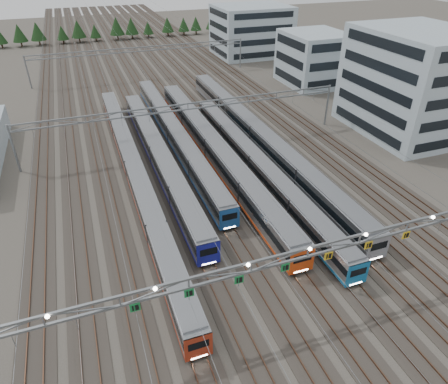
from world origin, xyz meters
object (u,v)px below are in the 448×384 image
object	(u,v)px
gantry_near	(308,255)
gantry_mid	(188,112)
gantry_far	(141,53)
train_d	(213,148)
train_e	(256,164)
train_b	(159,155)
depot_bldg_mid	(314,59)
train_f	(257,135)
depot_bldg_north	(251,31)
depot_bldg_south	(414,83)
train_a	(134,169)
train_c	(175,133)

from	to	relation	value
gantry_near	gantry_mid	world-z (taller)	gantry_near
gantry_near	gantry_far	world-z (taller)	gantry_near
train_d	train_e	bearing A→B (deg)	-58.64
train_b	gantry_mid	size ratio (longest dim) A/B	0.91
depot_bldg_mid	gantry_far	bearing A→B (deg)	153.00
train_f	depot_bldg_north	size ratio (longest dim) A/B	3.00
train_d	train_e	size ratio (longest dim) A/B	1.15
gantry_mid	depot_bldg_south	bearing A→B (deg)	-10.21
train_d	gantry_mid	distance (m)	8.20
train_e	depot_bldg_mid	size ratio (longest dim) A/B	3.21
depot_bldg_south	depot_bldg_north	distance (m)	65.77
gantry_far	depot_bldg_south	distance (m)	66.52
depot_bldg_north	depot_bldg_mid	bearing A→B (deg)	-85.53
train_a	depot_bldg_south	size ratio (longest dim) A/B	3.05
train_d	gantry_mid	bearing A→B (deg)	108.63
gantry_mid	depot_bldg_south	world-z (taller)	depot_bldg_south
train_f	gantry_mid	size ratio (longest dim) A/B	1.17
gantry_mid	depot_bldg_north	bearing A→B (deg)	57.56
train_f	depot_bldg_north	world-z (taller)	depot_bldg_north
gantry_near	gantry_mid	xyz separation A→B (m)	(0.05, 40.12, -0.70)
gantry_mid	gantry_far	bearing A→B (deg)	90.00
train_a	depot_bldg_south	bearing A→B (deg)	1.66
depot_bldg_south	depot_bldg_mid	size ratio (longest dim) A/B	1.38
train_f	gantry_far	distance (m)	50.73
depot_bldg_north	train_b	bearing A→B (deg)	-124.36
gantry_far	train_b	bearing A→B (deg)	-97.57
train_e	train_f	xyz separation A→B (m)	(4.50, 9.78, 0.19)
train_a	train_e	world-z (taller)	train_e
train_d	train_f	bearing A→B (deg)	14.89
train_a	depot_bldg_south	world-z (taller)	depot_bldg_south
gantry_far	depot_bldg_north	xyz separation A→B (m)	(37.03, 13.26, 0.89)
depot_bldg_north	depot_bldg_south	bearing A→B (deg)	-86.60
train_c	train_d	xyz separation A→B (m)	(4.50, -8.33, 0.18)
train_b	train_c	bearing A→B (deg)	58.79
gantry_mid	depot_bldg_mid	size ratio (longest dim) A/B	3.52
train_b	gantry_near	bearing A→B (deg)	-78.96
gantry_mid	train_a	bearing A→B (deg)	-141.69
train_b	train_f	xyz separation A→B (m)	(18.00, 1.49, 0.12)
depot_bldg_south	train_e	bearing A→B (deg)	-168.93
train_d	train_a	bearing A→B (deg)	-170.68
train_e	depot_bldg_north	xyz separation A→B (m)	(30.28, 72.32, 5.31)
train_e	gantry_far	xyz separation A→B (m)	(-6.75, 59.06, 4.42)
train_d	depot_bldg_north	world-z (taller)	depot_bldg_north
depot_bldg_north	train_a	bearing A→B (deg)	-125.72
train_a	gantry_far	distance (m)	55.23
train_f	depot_bldg_south	distance (m)	30.66
depot_bldg_north	train_d	bearing A→B (deg)	-118.17
gantry_near	gantry_far	distance (m)	85.12
train_c	gantry_near	bearing A→B (deg)	-86.98
train_c	depot_bldg_south	xyz separation A→B (m)	(43.17, -9.03, 7.21)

